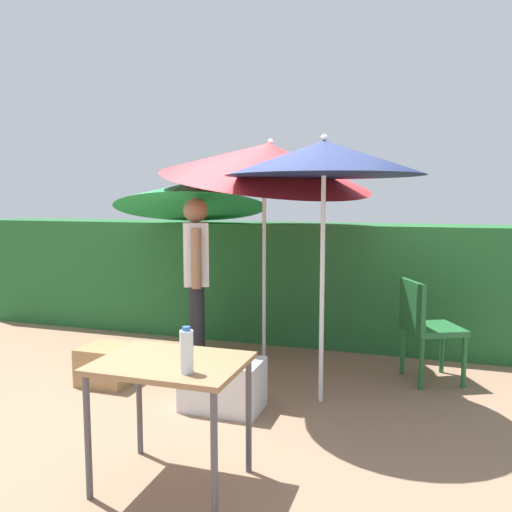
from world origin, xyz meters
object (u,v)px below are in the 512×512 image
Objects in this scene: umbrella_rainbow at (191,195)px; cooler_box at (223,384)px; person_vendor at (196,271)px; folding_table at (171,376)px; umbrella_orange at (267,162)px; umbrella_yellow at (324,159)px; chair_plastic at (426,324)px; crate_cardboard at (108,365)px; bottle_water at (187,351)px.

cooler_box is (0.87, -1.35, -1.44)m from umbrella_rainbow.
person_vendor reaches higher than folding_table.
umbrella_orange reaches higher than person_vendor.
person_vendor is 1.93m from folding_table.
cooler_box is at bearing -151.21° from umbrella_yellow.
chair_plastic reaches higher than cooler_box.
umbrella_orange is at bearing 93.39° from folding_table.
cooler_box is 1.39× the size of crate_cardboard.
folding_table is (0.66, -1.79, -0.31)m from person_vendor.
umbrella_orange reaches higher than chair_plastic.
umbrella_yellow is at bearing -15.97° from person_vendor.
chair_plastic is at bearing 63.30° from bottle_water.
bottle_water is at bearing -44.63° from crate_cardboard.
crate_cardboard is 1.86m from folding_table.
crate_cardboard is at bearing -138.34° from umbrella_orange.
cooler_box is at bearing 96.51° from folding_table.
umbrella_yellow is at bearing 76.33° from bottle_water.
chair_plastic is 2.06× the size of crate_cardboard.
umbrella_yellow reaches higher than bottle_water.
umbrella_rainbow is 2.46× the size of folding_table.
umbrella_rainbow is 0.95× the size of umbrella_yellow.
umbrella_orange is 2.13m from cooler_box.
person_vendor is (-1.22, 0.35, -0.96)m from umbrella_yellow.
bottle_water is (0.83, -1.95, -0.11)m from person_vendor.
chair_plastic is at bearing 42.86° from umbrella_yellow.
cooler_box is at bearing -9.95° from crate_cardboard.
umbrella_orange is at bearing 90.62° from cooler_box.
umbrella_orange is 5.53× the size of crate_cardboard.
folding_table is (0.13, -2.28, -1.31)m from umbrella_orange.
person_vendor is at bearing 164.03° from umbrella_yellow.
chair_plastic is 1.11× the size of folding_table.
bottle_water reaches higher than crate_cardboard.
folding_table is (-0.56, -1.44, -1.26)m from umbrella_yellow.
umbrella_yellow reaches higher than person_vendor.
umbrella_rainbow is at bearing 122.97° from cooler_box.
umbrella_orange is 1.09m from umbrella_yellow.
umbrella_yellow is 1.96m from bottle_water.
crate_cardboard is at bearing -103.58° from umbrella_rainbow.
umbrella_yellow is 1.10× the size of person_vendor.
crate_cardboard is (-0.28, -1.15, -1.46)m from umbrella_rainbow.
umbrella_rainbow reaches higher than crate_cardboard.
person_vendor is at bearing 113.15° from bottle_water.
umbrella_rainbow is 0.83× the size of umbrella_orange.
umbrella_rainbow is at bearing 112.41° from folding_table.
person_vendor is 4.35× the size of crate_cardboard.
person_vendor reaches higher than crate_cardboard.
umbrella_yellow is 1.74m from chair_plastic.
umbrella_orange is 9.95× the size of bottle_water.
person_vendor is at bearing 110.26° from folding_table.
umbrella_rainbow is 2.15m from cooler_box.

